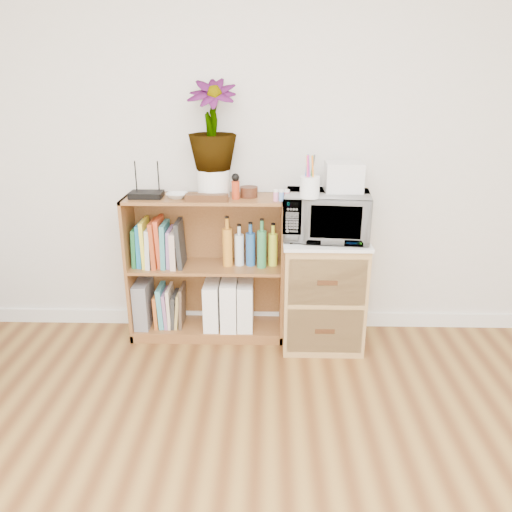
{
  "coord_description": "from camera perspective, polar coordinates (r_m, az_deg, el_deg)",
  "views": [
    {
      "loc": [
        0.05,
        -0.91,
        1.66
      ],
      "look_at": [
        -0.02,
        1.95,
        0.62
      ],
      "focal_mm": 35.0,
      "sensor_mm": 36.0,
      "label": 1
    }
  ],
  "objects": [
    {
      "name": "small_appliance",
      "position": [
        3.06,
        10.0,
        8.9
      ],
      "size": [
        0.22,
        0.18,
        0.17
      ],
      "primitive_type": "cube",
      "color": "silver",
      "rests_on": "microwave"
    },
    {
      "name": "paint_jars",
      "position": [
        3.0,
        2.91,
        6.85
      ],
      "size": [
        0.12,
        0.04,
        0.06
      ],
      "primitive_type": "cube",
      "color": "pink",
      "rests_on": "bookshelf"
    },
    {
      "name": "lower_books",
      "position": [
        3.41,
        -9.81,
        -5.74
      ],
      "size": [
        0.2,
        0.19,
        0.28
      ],
      "color": "#C15C22",
      "rests_on": "bookshelf"
    },
    {
      "name": "liquor_bottles",
      "position": [
        3.18,
        0.11,
        1.34
      ],
      "size": [
        0.43,
        0.07,
        0.32
      ],
      "color": "orange",
      "rests_on": "bookshelf"
    },
    {
      "name": "skirting_board",
      "position": [
        3.54,
        0.51,
        -7.09
      ],
      "size": [
        4.0,
        0.02,
        0.1
      ],
      "primitive_type": "cube",
      "color": "white",
      "rests_on": "ground"
    },
    {
      "name": "magazine_holder_left",
      "position": [
        3.34,
        -5.02,
        -5.5
      ],
      "size": [
        0.1,
        0.25,
        0.31
      ],
      "primitive_type": "cube",
      "color": "white",
      "rests_on": "bookshelf"
    },
    {
      "name": "file_box",
      "position": [
        3.44,
        -12.69,
        -5.23
      ],
      "size": [
        0.09,
        0.25,
        0.31
      ],
      "primitive_type": "cube",
      "color": "slate",
      "rests_on": "bookshelf"
    },
    {
      "name": "potted_plant",
      "position": [
        3.06,
        -5.06,
        14.66
      ],
      "size": [
        0.29,
        0.29,
        0.52
      ],
      "primitive_type": "imported",
      "color": "#376C2B",
      "rests_on": "plant_pot"
    },
    {
      "name": "cookbooks",
      "position": [
        3.25,
        -11.09,
        1.31
      ],
      "size": [
        0.33,
        0.2,
        0.31
      ],
      "color": "#1B6734",
      "rests_on": "bookshelf"
    },
    {
      "name": "pen_cup",
      "position": [
        2.88,
        6.17,
        7.84
      ],
      "size": [
        0.11,
        0.11,
        0.12
      ],
      "primitive_type": "cylinder",
      "color": "white",
      "rests_on": "microwave"
    },
    {
      "name": "router",
      "position": [
        3.16,
        -12.42,
        6.86
      ],
      "size": [
        0.2,
        0.14,
        0.04
      ],
      "primitive_type": "cube",
      "color": "black",
      "rests_on": "bookshelf"
    },
    {
      "name": "kokeshi_doll",
      "position": [
        3.05,
        -2.35,
        7.55
      ],
      "size": [
        0.05,
        0.05,
        0.11
      ],
      "primitive_type": "cylinder",
      "color": "#B13415",
      "rests_on": "bookshelf"
    },
    {
      "name": "wooden_bowl",
      "position": [
        3.1,
        -0.82,
        7.33
      ],
      "size": [
        0.11,
        0.11,
        0.06
      ],
      "primitive_type": "cylinder",
      "color": "#34190E",
      "rests_on": "bookshelf"
    },
    {
      "name": "trinket_box",
      "position": [
        3.01,
        -5.65,
        6.66
      ],
      "size": [
        0.26,
        0.06,
        0.04
      ],
      "primitive_type": "cube",
      "color": "#361D0E",
      "rests_on": "bookshelf"
    },
    {
      "name": "bookshelf",
      "position": [
        3.26,
        -5.67,
        -1.44
      ],
      "size": [
        1.0,
        0.3,
        0.95
      ],
      "primitive_type": "cube",
      "color": "brown",
      "rests_on": "ground"
    },
    {
      "name": "white_bowl",
      "position": [
        3.11,
        -9.01,
        6.84
      ],
      "size": [
        0.13,
        0.13,
        0.03
      ],
      "primitive_type": "imported",
      "color": "silver",
      "rests_on": "bookshelf"
    },
    {
      "name": "magazine_holder_right",
      "position": [
        3.33,
        -1.2,
        -5.53
      ],
      "size": [
        0.1,
        0.25,
        0.31
      ],
      "primitive_type": "cube",
      "color": "white",
      "rests_on": "bookshelf"
    },
    {
      "name": "microwave",
      "position": [
        3.05,
        8.04,
        4.58
      ],
      "size": [
        0.54,
        0.39,
        0.28
      ],
      "primitive_type": "imported",
      "rotation": [
        0.0,
        0.0,
        -0.1
      ],
      "color": "silver",
      "rests_on": "wicker_unit"
    },
    {
      "name": "plant_pot",
      "position": [
        3.11,
        -4.87,
        8.31
      ],
      "size": [
        0.2,
        0.2,
        0.17
      ],
      "primitive_type": "cylinder",
      "color": "white",
      "rests_on": "bookshelf"
    },
    {
      "name": "wicker_unit",
      "position": [
        3.23,
        7.59,
        -4.11
      ],
      "size": [
        0.5,
        0.45,
        0.7
      ],
      "primitive_type": "cube",
      "color": "#9E7542",
      "rests_on": "ground"
    },
    {
      "name": "magazine_holder_mid",
      "position": [
        3.33,
        -3.06,
        -5.39
      ],
      "size": [
        0.1,
        0.26,
        0.33
      ],
      "primitive_type": "cube",
      "color": "white",
      "rests_on": "bookshelf"
    }
  ]
}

